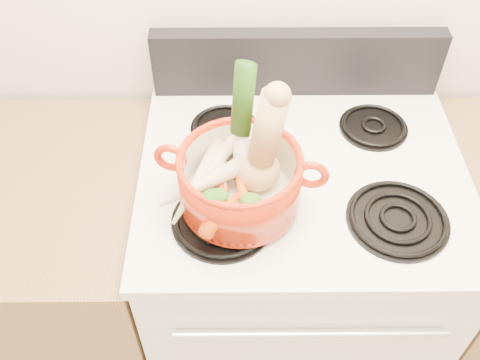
{
  "coord_description": "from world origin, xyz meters",
  "views": [
    {
      "loc": [
        -0.16,
        0.52,
        1.87
      ],
      "look_at": [
        -0.15,
        1.27,
        1.06
      ],
      "focal_mm": 40.0,
      "sensor_mm": 36.0,
      "label": 1
    }
  ],
  "objects_px": {
    "stove_body": "(290,279)",
    "leek": "(243,125)",
    "dutch_oven": "(240,180)",
    "squash": "(259,143)"
  },
  "relations": [
    {
      "from": "stove_body",
      "to": "leek",
      "type": "bearing_deg",
      "value": -159.02
    },
    {
      "from": "squash",
      "to": "dutch_oven",
      "type": "bearing_deg",
      "value": -169.87
    },
    {
      "from": "stove_body",
      "to": "squash",
      "type": "height_order",
      "value": "squash"
    },
    {
      "from": "leek",
      "to": "dutch_oven",
      "type": "bearing_deg",
      "value": -71.88
    },
    {
      "from": "stove_body",
      "to": "dutch_oven",
      "type": "xyz_separation_m",
      "value": [
        -0.15,
        -0.11,
        0.57
      ]
    },
    {
      "from": "dutch_oven",
      "to": "stove_body",
      "type": "bearing_deg",
      "value": 46.65
    },
    {
      "from": "stove_body",
      "to": "squash",
      "type": "relative_size",
      "value": 3.69
    },
    {
      "from": "squash",
      "to": "leek",
      "type": "bearing_deg",
      "value": 111.97
    },
    {
      "from": "stove_body",
      "to": "dutch_oven",
      "type": "height_order",
      "value": "dutch_oven"
    },
    {
      "from": "stove_body",
      "to": "leek",
      "type": "height_order",
      "value": "leek"
    }
  ]
}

